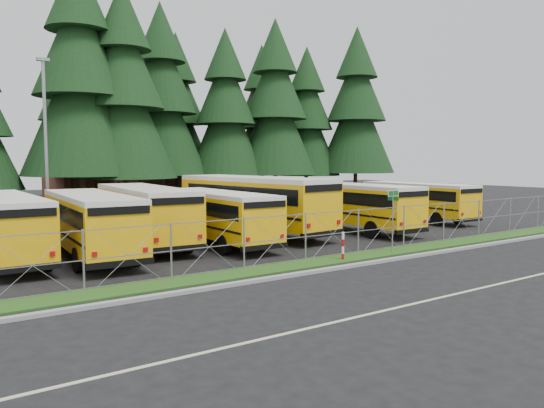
{
  "coord_description": "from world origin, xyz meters",
  "views": [
    {
      "loc": [
        -17.56,
        -18.06,
        4.21
      ],
      "look_at": [
        -2.22,
        4.0,
        1.93
      ],
      "focal_mm": 35.0,
      "sensor_mm": 36.0,
      "label": 1
    }
  ],
  "objects_px": {
    "light_standard": "(46,137)",
    "striped_bollard": "(343,246)",
    "bus_0": "(2,228)",
    "bus_east": "(414,202)",
    "bus_3": "(214,218)",
    "street_sign": "(393,208)",
    "bus_6": "(349,207)",
    "bus_4": "(249,206)",
    "bus_1": "(89,225)",
    "bus_2": "(143,216)"
  },
  "relations": [
    {
      "from": "bus_east",
      "to": "striped_bollard",
      "type": "height_order",
      "value": "bus_east"
    },
    {
      "from": "bus_0",
      "to": "bus_4",
      "type": "height_order",
      "value": "bus_4"
    },
    {
      "from": "bus_3",
      "to": "bus_4",
      "type": "xyz_separation_m",
      "value": [
        3.31,
        1.98,
        0.3
      ]
    },
    {
      "from": "bus_4",
      "to": "bus_east",
      "type": "relative_size",
      "value": 1.25
    },
    {
      "from": "bus_6",
      "to": "street_sign",
      "type": "xyz_separation_m",
      "value": [
        -3.42,
        -6.56,
        0.65
      ]
    },
    {
      "from": "bus_6",
      "to": "bus_4",
      "type": "bearing_deg",
      "value": 160.08
    },
    {
      "from": "street_sign",
      "to": "bus_east",
      "type": "bearing_deg",
      "value": 36.19
    },
    {
      "from": "bus_6",
      "to": "light_standard",
      "type": "bearing_deg",
      "value": 143.21
    },
    {
      "from": "bus_0",
      "to": "bus_3",
      "type": "bearing_deg",
      "value": -6.46
    },
    {
      "from": "bus_2",
      "to": "bus_6",
      "type": "height_order",
      "value": "bus_2"
    },
    {
      "from": "bus_1",
      "to": "bus_6",
      "type": "distance_m",
      "value": 14.95
    },
    {
      "from": "bus_4",
      "to": "bus_6",
      "type": "distance_m",
      "value": 5.98
    },
    {
      "from": "bus_6",
      "to": "street_sign",
      "type": "bearing_deg",
      "value": -117.24
    },
    {
      "from": "bus_6",
      "to": "street_sign",
      "type": "height_order",
      "value": "street_sign"
    },
    {
      "from": "bus_1",
      "to": "bus_2",
      "type": "xyz_separation_m",
      "value": [
        3.08,
        1.78,
        0.06
      ]
    },
    {
      "from": "bus_0",
      "to": "light_standard",
      "type": "height_order",
      "value": "light_standard"
    },
    {
      "from": "bus_4",
      "to": "street_sign",
      "type": "xyz_separation_m",
      "value": [
        2.18,
        -8.63,
        0.42
      ]
    },
    {
      "from": "bus_3",
      "to": "striped_bollard",
      "type": "distance_m",
      "value": 7.25
    },
    {
      "from": "bus_3",
      "to": "bus_east",
      "type": "bearing_deg",
      "value": 4.76
    },
    {
      "from": "bus_0",
      "to": "striped_bollard",
      "type": "bearing_deg",
      "value": -34.16
    },
    {
      "from": "bus_2",
      "to": "street_sign",
      "type": "bearing_deg",
      "value": -40.34
    },
    {
      "from": "bus_3",
      "to": "bus_2",
      "type": "bearing_deg",
      "value": 148.96
    },
    {
      "from": "bus_1",
      "to": "street_sign",
      "type": "relative_size",
      "value": 3.73
    },
    {
      "from": "bus_2",
      "to": "bus_3",
      "type": "relative_size",
      "value": 1.09
    },
    {
      "from": "street_sign",
      "to": "bus_4",
      "type": "bearing_deg",
      "value": 104.18
    },
    {
      "from": "bus_1",
      "to": "bus_east",
      "type": "relative_size",
      "value": 1.06
    },
    {
      "from": "bus_3",
      "to": "light_standard",
      "type": "distance_m",
      "value": 12.79
    },
    {
      "from": "bus_1",
      "to": "bus_6",
      "type": "height_order",
      "value": "bus_6"
    },
    {
      "from": "light_standard",
      "to": "striped_bollard",
      "type": "bearing_deg",
      "value": -66.2
    },
    {
      "from": "bus_1",
      "to": "striped_bollard",
      "type": "bearing_deg",
      "value": -36.01
    },
    {
      "from": "bus_6",
      "to": "street_sign",
      "type": "distance_m",
      "value": 7.43
    },
    {
      "from": "light_standard",
      "to": "bus_3",
      "type": "bearing_deg",
      "value": -63.21
    },
    {
      "from": "bus_4",
      "to": "light_standard",
      "type": "xyz_separation_m",
      "value": [
        -8.76,
        8.8,
        3.89
      ]
    },
    {
      "from": "bus_2",
      "to": "bus_east",
      "type": "height_order",
      "value": "bus_2"
    },
    {
      "from": "street_sign",
      "to": "light_standard",
      "type": "bearing_deg",
      "value": 122.11
    },
    {
      "from": "bus_1",
      "to": "bus_3",
      "type": "distance_m",
      "value": 6.04
    },
    {
      "from": "bus_1",
      "to": "bus_east",
      "type": "height_order",
      "value": "bus_1"
    },
    {
      "from": "bus_4",
      "to": "bus_6",
      "type": "bearing_deg",
      "value": -27.06
    },
    {
      "from": "bus_east",
      "to": "bus_3",
      "type": "bearing_deg",
      "value": -174.66
    },
    {
      "from": "bus_0",
      "to": "bus_east",
      "type": "relative_size",
      "value": 1.06
    },
    {
      "from": "light_standard",
      "to": "bus_2",
      "type": "bearing_deg",
      "value": -74.44
    },
    {
      "from": "bus_east",
      "to": "light_standard",
      "type": "relative_size",
      "value": 0.97
    },
    {
      "from": "bus_0",
      "to": "street_sign",
      "type": "distance_m",
      "value": 16.68
    },
    {
      "from": "bus_2",
      "to": "street_sign",
      "type": "xyz_separation_m",
      "value": [
        8.45,
        -8.49,
        0.6
      ]
    },
    {
      "from": "bus_4",
      "to": "bus_2",
      "type": "bearing_deg",
      "value": 174.48
    },
    {
      "from": "bus_0",
      "to": "bus_6",
      "type": "height_order",
      "value": "bus_6"
    },
    {
      "from": "bus_4",
      "to": "street_sign",
      "type": "distance_m",
      "value": 8.91
    },
    {
      "from": "bus_4",
      "to": "bus_6",
      "type": "relative_size",
      "value": 1.17
    },
    {
      "from": "bus_1",
      "to": "bus_6",
      "type": "xyz_separation_m",
      "value": [
        14.95,
        -0.15,
        0.01
      ]
    },
    {
      "from": "bus_2",
      "to": "bus_6",
      "type": "bearing_deg",
      "value": -4.43
    }
  ]
}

